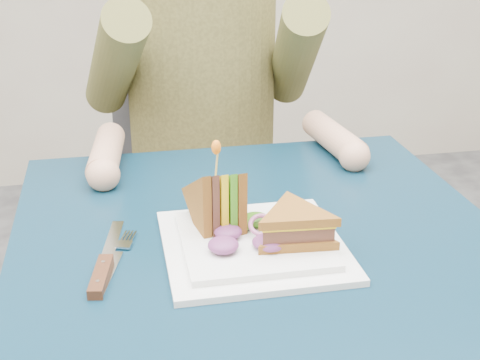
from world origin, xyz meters
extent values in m
cube|color=#08202F|center=(0.00, 0.00, 0.71)|extent=(0.75, 0.75, 0.03)
cylinder|color=#595B5E|center=(-0.32, 0.32, 0.35)|extent=(0.04, 0.04, 0.70)
cylinder|color=#595B5E|center=(0.32, 0.32, 0.35)|extent=(0.04, 0.04, 0.70)
cube|color=#47474C|center=(0.00, 0.62, 0.45)|extent=(0.42, 0.40, 0.04)
cube|color=#47474C|center=(0.00, 0.80, 0.70)|extent=(0.42, 0.03, 0.46)
cylinder|color=#47474C|center=(-0.18, 0.45, 0.21)|extent=(0.02, 0.02, 0.43)
cylinder|color=#47474C|center=(0.18, 0.45, 0.21)|extent=(0.02, 0.02, 0.43)
cylinder|color=#47474C|center=(-0.18, 0.79, 0.21)|extent=(0.02, 0.02, 0.43)
cylinder|color=#47474C|center=(0.18, 0.79, 0.21)|extent=(0.02, 0.02, 0.43)
cylinder|color=#504A24|center=(0.00, 0.60, 0.87)|extent=(0.34, 0.34, 0.52)
cylinder|color=brown|center=(-0.20, 0.51, 0.89)|extent=(0.15, 0.39, 0.31)
cylinder|color=tan|center=(-0.23, 0.31, 0.76)|extent=(0.08, 0.20, 0.06)
sphere|color=tan|center=(-0.23, 0.21, 0.76)|extent=(0.06, 0.06, 0.06)
cylinder|color=brown|center=(0.20, 0.51, 0.89)|extent=(0.15, 0.39, 0.31)
cylinder|color=tan|center=(0.23, 0.31, 0.76)|extent=(0.08, 0.20, 0.06)
sphere|color=tan|center=(0.23, 0.21, 0.76)|extent=(0.06, 0.06, 0.06)
cube|color=white|center=(-0.02, -0.06, 0.73)|extent=(0.26, 0.26, 0.01)
cube|color=white|center=(-0.02, -0.06, 0.74)|extent=(0.21, 0.21, 0.01)
cube|color=silver|center=(-0.23, -0.09, 0.73)|extent=(0.04, 0.12, 0.00)
cube|color=silver|center=(-0.21, -0.01, 0.73)|extent=(0.03, 0.03, 0.00)
cube|color=silver|center=(-0.20, 0.02, 0.73)|extent=(0.01, 0.03, 0.00)
cube|color=silver|center=(-0.20, 0.01, 0.73)|extent=(0.01, 0.03, 0.00)
cube|color=silver|center=(-0.20, 0.01, 0.73)|extent=(0.01, 0.03, 0.00)
cube|color=silver|center=(-0.19, 0.01, 0.73)|extent=(0.01, 0.03, 0.00)
cube|color=silver|center=(-0.22, 0.00, 0.73)|extent=(0.04, 0.14, 0.00)
cube|color=black|center=(-0.24, -0.10, 0.74)|extent=(0.04, 0.10, 0.01)
cylinder|color=silver|center=(-0.24, -0.08, 0.74)|extent=(0.01, 0.01, 0.00)
cylinder|color=silver|center=(-0.24, -0.13, 0.74)|extent=(0.01, 0.01, 0.00)
cylinder|color=tan|center=(-0.07, -0.01, 0.85)|extent=(0.01, 0.01, 0.06)
ellipsoid|color=orange|center=(-0.07, -0.01, 0.88)|extent=(0.01, 0.01, 0.02)
torus|color=#9E4C7A|center=(0.00, -0.05, 0.77)|extent=(0.04, 0.04, 0.02)
camera|label=1|loc=(-0.21, -0.89, 1.21)|focal=50.00mm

